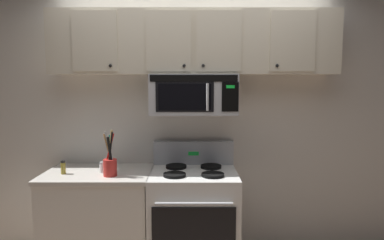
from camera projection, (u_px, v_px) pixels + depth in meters
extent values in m
cube|color=silver|center=(192.00, 117.00, 3.30)|extent=(5.20, 0.10, 2.70)
cube|color=white|center=(192.00, 221.00, 3.03)|extent=(0.76, 0.64, 0.90)
cube|color=black|center=(192.00, 239.00, 2.71)|extent=(0.67, 0.01, 0.52)
cylinder|color=#B7BABF|center=(192.00, 204.00, 2.64)|extent=(0.61, 0.03, 0.03)
cube|color=#B7BABF|center=(192.00, 153.00, 3.25)|extent=(0.76, 0.07, 0.22)
cube|color=#19D83F|center=(192.00, 154.00, 3.22)|extent=(0.10, 0.00, 0.04)
cylinder|color=black|center=(173.00, 175.00, 2.84)|extent=(0.19, 0.19, 0.02)
cylinder|color=black|center=(211.00, 175.00, 2.84)|extent=(0.19, 0.19, 0.02)
cylinder|color=black|center=(175.00, 167.00, 3.12)|extent=(0.19, 0.19, 0.02)
cylinder|color=black|center=(209.00, 166.00, 3.12)|extent=(0.19, 0.19, 0.02)
cube|color=#B7BABF|center=(192.00, 94.00, 3.03)|extent=(0.76, 0.39, 0.35)
cube|color=black|center=(192.00, 78.00, 2.82)|extent=(0.73, 0.01, 0.06)
cube|color=black|center=(183.00, 97.00, 2.83)|extent=(0.49, 0.01, 0.25)
cube|color=black|center=(183.00, 97.00, 2.83)|extent=(0.44, 0.01, 0.22)
cube|color=black|center=(229.00, 97.00, 2.83)|extent=(0.14, 0.01, 0.25)
cube|color=#19D83F|center=(229.00, 87.00, 2.82)|extent=(0.07, 0.00, 0.03)
cylinder|color=#B7BABF|center=(206.00, 97.00, 2.81)|extent=(0.02, 0.02, 0.23)
cube|color=beige|center=(192.00, 43.00, 3.01)|extent=(2.50, 0.33, 0.55)
cube|color=beige|center=(93.00, 41.00, 2.83)|extent=(0.38, 0.01, 0.51)
sphere|color=black|center=(109.00, 66.00, 2.84)|extent=(0.03, 0.03, 0.03)
cube|color=beige|center=(167.00, 41.00, 2.84)|extent=(0.38, 0.01, 0.51)
sphere|color=black|center=(183.00, 66.00, 2.85)|extent=(0.03, 0.03, 0.03)
cube|color=beige|center=(217.00, 41.00, 2.84)|extent=(0.38, 0.01, 0.51)
sphere|color=black|center=(202.00, 66.00, 2.85)|extent=(0.03, 0.03, 0.03)
cube|color=beige|center=(291.00, 41.00, 2.84)|extent=(0.38, 0.01, 0.51)
sphere|color=black|center=(275.00, 66.00, 2.85)|extent=(0.03, 0.03, 0.03)
cube|color=white|center=(98.00, 223.00, 3.04)|extent=(0.90, 0.62, 0.86)
cube|color=beige|center=(97.00, 174.00, 2.99)|extent=(0.93, 0.65, 0.03)
cylinder|color=red|center=(108.00, 168.00, 2.84)|extent=(0.11, 0.11, 0.14)
cylinder|color=olive|center=(107.00, 150.00, 2.82)|extent=(0.07, 0.04, 0.28)
cylinder|color=tan|center=(109.00, 149.00, 2.83)|extent=(0.06, 0.03, 0.31)
cylinder|color=black|center=(109.00, 150.00, 2.80)|extent=(0.05, 0.03, 0.30)
cylinder|color=black|center=(108.00, 152.00, 2.80)|extent=(0.04, 0.06, 0.26)
cylinder|color=silver|center=(108.00, 149.00, 2.81)|extent=(0.08, 0.03, 0.30)
cylinder|color=#A87A47|center=(107.00, 151.00, 2.82)|extent=(0.07, 0.05, 0.28)
cylinder|color=teal|center=(108.00, 151.00, 2.85)|extent=(0.04, 0.05, 0.27)
cylinder|color=red|center=(108.00, 150.00, 2.82)|extent=(0.09, 0.01, 0.29)
cylinder|color=white|center=(100.00, 168.00, 2.95)|extent=(0.04, 0.04, 0.08)
cylinder|color=#B7BABF|center=(100.00, 163.00, 2.94)|extent=(0.04, 0.04, 0.02)
cylinder|color=olive|center=(61.00, 168.00, 2.90)|extent=(0.04, 0.04, 0.10)
cylinder|color=black|center=(61.00, 162.00, 2.89)|extent=(0.04, 0.04, 0.02)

